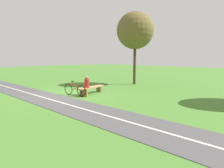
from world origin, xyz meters
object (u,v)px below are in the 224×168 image
(bench, at_px, (91,89))
(backpack, at_px, (86,93))
(bicycle, at_px, (75,90))
(tree_far_left, at_px, (135,31))
(person_seated, at_px, (87,82))

(bench, height_order, backpack, backpack)
(bicycle, bearing_deg, tree_far_left, 86.36)
(bench, relative_size, person_seated, 2.95)
(bench, bearing_deg, person_seated, -0.00)
(bicycle, distance_m, tree_far_left, 7.67)
(bench, relative_size, bicycle, 1.20)
(tree_far_left, bearing_deg, bench, 8.14)
(bench, distance_m, backpack, 0.96)
(bicycle, bearing_deg, person_seated, 59.48)
(tree_far_left, bearing_deg, bicycle, 4.89)
(bicycle, bearing_deg, backpack, 12.80)
(person_seated, xyz_separation_m, tree_far_left, (-5.77, -0.84, 3.70))
(person_seated, distance_m, bicycle, 0.85)
(person_seated, relative_size, backpack, 1.54)
(backpack, bearing_deg, person_seated, -135.56)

